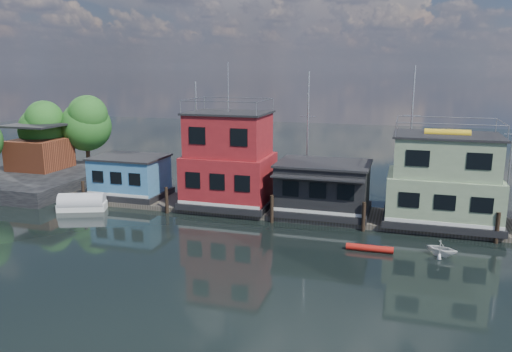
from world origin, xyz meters
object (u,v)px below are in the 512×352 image
(houseboat_green, at_px, (443,181))
(tarp_runabout, at_px, (82,203))
(houseboat_red, at_px, (229,161))
(dinghy_white, at_px, (442,248))
(houseboat_blue, at_px, (130,176))
(houseboat_dark, at_px, (323,187))
(red_kayak, at_px, (370,248))

(houseboat_green, distance_m, tarp_runabout, 29.21)
(houseboat_red, bearing_deg, dinghy_white, -21.03)
(houseboat_blue, height_order, tarp_runabout, houseboat_blue)
(houseboat_dark, relative_size, tarp_runabout, 1.76)
(houseboat_red, xyz_separation_m, houseboat_green, (17.00, 0.00, -0.55))
(houseboat_green, height_order, dinghy_white, houseboat_green)
(houseboat_blue, height_order, houseboat_red, houseboat_red)
(houseboat_red, height_order, houseboat_dark, houseboat_red)
(houseboat_dark, xyz_separation_m, houseboat_green, (9.00, 0.02, 1.13))
(houseboat_green, relative_size, red_kayak, 2.76)
(houseboat_blue, xyz_separation_m, houseboat_red, (9.50, 0.00, 1.90))
(tarp_runabout, relative_size, red_kayak, 1.38)
(houseboat_red, relative_size, dinghy_white, 5.94)
(houseboat_dark, bearing_deg, red_kayak, -58.31)
(houseboat_dark, bearing_deg, houseboat_green, 0.12)
(houseboat_blue, bearing_deg, red_kayak, -17.69)
(tarp_runabout, xyz_separation_m, red_kayak, (24.04, -2.85, -0.37))
(houseboat_dark, relative_size, red_kayak, 2.43)
(houseboat_red, bearing_deg, houseboat_green, 0.00)
(tarp_runabout, bearing_deg, houseboat_red, -2.40)
(red_kayak, height_order, dinghy_white, dinghy_white)
(houseboat_blue, distance_m, houseboat_green, 26.53)
(houseboat_dark, distance_m, red_kayak, 8.43)
(houseboat_green, bearing_deg, tarp_runabout, -171.89)
(tarp_runabout, bearing_deg, dinghy_white, -26.29)
(houseboat_red, relative_size, houseboat_green, 1.41)
(houseboat_blue, bearing_deg, houseboat_red, 0.00)
(tarp_runabout, distance_m, dinghy_white, 28.60)
(houseboat_red, height_order, dinghy_white, houseboat_red)
(tarp_runabout, bearing_deg, red_kayak, -28.36)
(houseboat_blue, bearing_deg, houseboat_green, 0.00)
(houseboat_red, xyz_separation_m, dinghy_white, (16.74, -6.44, -3.58))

